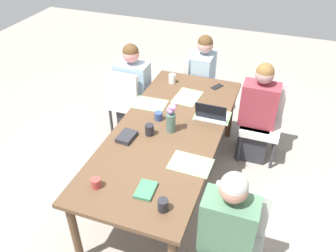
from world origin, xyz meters
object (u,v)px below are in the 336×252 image
chair_near_left_mid (127,98)px  chair_far_right_near (263,117)px  book_blue_cover (127,137)px  flower_vase (171,117)px  coffee_mug_centre_left (172,79)px  coffee_mug_near_right (149,130)px  person_far_left_far (226,240)px  person_far_right_near (257,117)px  person_near_left_mid (133,94)px  chair_head_left_left_near (198,83)px  coffee_mug_far_left (163,205)px  book_red_cover (146,190)px  dining_table (168,136)px  chair_far_left_far (235,236)px  laptop_far_right_near (212,115)px  phone_black (217,87)px  person_head_left_left_near (203,84)px  coffee_mug_near_left (159,116)px  coffee_mug_centre_right (96,183)px

chair_near_left_mid → chair_far_right_near: (-0.16, 1.65, 0.00)m
chair_near_left_mid → book_blue_cover: bearing=26.1°
flower_vase → coffee_mug_centre_left: size_ratio=2.86×
coffee_mug_near_right → person_far_left_far: bearing=50.5°
coffee_mug_centre_left → person_far_right_near: bearing=86.6°
person_near_left_mid → person_far_left_far: size_ratio=1.00×
person_far_right_near → chair_head_left_left_near: bearing=-125.1°
coffee_mug_far_left → person_far_left_far: bearing=97.9°
chair_head_left_left_near → coffee_mug_centre_left: size_ratio=8.29×
book_red_cover → chair_far_right_near: bearing=154.6°
dining_table → chair_far_left_far: chair_far_left_far is taller
laptop_far_right_near → coffee_mug_centre_left: (-0.59, -0.62, 0.01)m
book_red_cover → phone_black: book_red_cover is taller
person_head_left_left_near → book_red_cover: size_ratio=5.97×
coffee_mug_near_left → coffee_mug_centre_left: (-0.78, -0.12, 0.01)m
coffee_mug_near_left → coffee_mug_far_left: size_ratio=0.84×
flower_vase → coffee_mug_near_left: 0.26m
chair_head_left_left_near → chair_far_left_far: same height
person_near_left_mid → chair_far_left_far: 2.31m
coffee_mug_near_right → coffee_mug_far_left: bearing=28.2°
coffee_mug_near_right → coffee_mug_near_left: bearing=-178.0°
chair_near_left_mid → coffee_mug_near_left: 0.97m
chair_head_left_left_near → laptop_far_right_near: laptop_far_right_near is taller
chair_head_left_left_near → coffee_mug_centre_right: chair_head_left_left_near is taller
coffee_mug_near_right → coffee_mug_centre_right: bearing=-10.0°
chair_far_right_near → laptop_far_right_near: (0.60, -0.48, 0.29)m
person_far_left_far → book_red_cover: bearing=-95.5°
coffee_mug_near_right → coffee_mug_far_left: 0.94m
chair_far_left_far → book_red_cover: chair_far_left_far is taller
chair_far_left_far → person_far_left_far: (0.07, -0.06, 0.03)m
coffee_mug_far_left → book_blue_cover: coffee_mug_far_left is taller
chair_far_left_far → coffee_mug_centre_right: (0.10, -1.12, 0.29)m
laptop_far_right_near → coffee_mug_far_left: bearing=-2.2°
flower_vase → phone_black: size_ratio=2.07×
chair_head_left_left_near → chair_near_left_mid: (0.69, -0.73, 0.00)m
chair_near_left_mid → person_far_left_far: 2.31m
person_far_left_far → flower_vase: person_far_left_far is taller
book_blue_cover → flower_vase: bearing=130.5°
person_far_right_near → coffee_mug_far_left: size_ratio=11.78×
person_far_left_far → phone_black: person_far_left_far is taller
chair_head_left_left_near → person_near_left_mid: size_ratio=0.75×
chair_head_left_left_near → person_far_left_far: 2.50m
coffee_mug_near_left → person_far_right_near: bearing=127.8°
person_near_left_mid → coffee_mug_centre_left: size_ratio=11.00×
chair_head_left_left_near → dining_table: bearing=3.5°
book_red_cover → coffee_mug_centre_left: bearing=-170.5°
coffee_mug_centre_right → person_far_left_far: bearing=91.1°
coffee_mug_centre_right → coffee_mug_centre_left: bearing=179.8°
book_red_cover → phone_black: 1.82m
coffee_mug_centre_left → phone_black: size_ratio=0.72×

